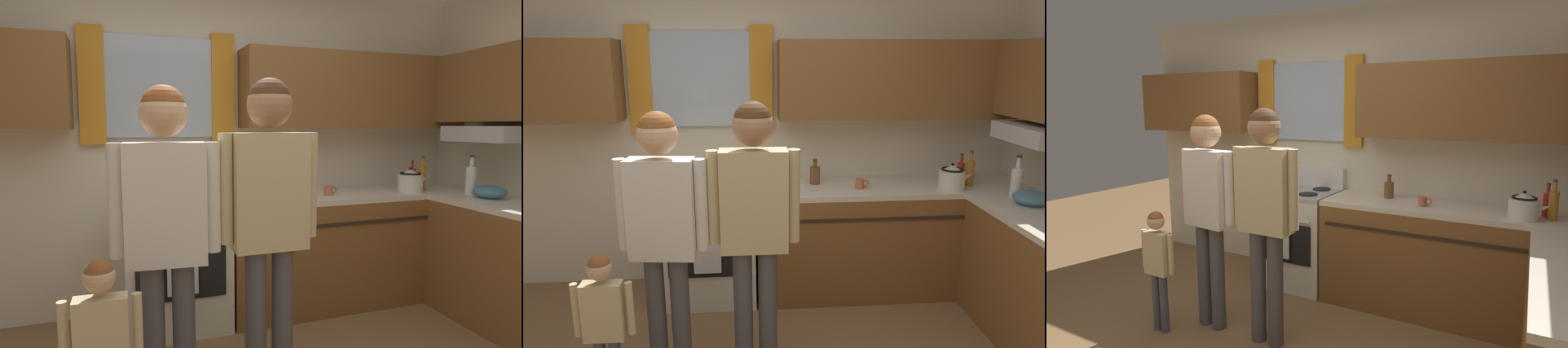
{
  "view_description": "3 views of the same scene",
  "coord_description": "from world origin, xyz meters",
  "views": [
    {
      "loc": [
        -0.65,
        -1.47,
        1.44
      ],
      "look_at": [
        0.18,
        0.94,
        1.15
      ],
      "focal_mm": 29.16,
      "sensor_mm": 36.0,
      "label": 1
    },
    {
      "loc": [
        0.02,
        -2.02,
        1.89
      ],
      "look_at": [
        0.27,
        0.95,
        1.15
      ],
      "focal_mm": 32.17,
      "sensor_mm": 36.0,
      "label": 2
    },
    {
      "loc": [
        1.65,
        -1.84,
        1.67
      ],
      "look_at": [
        0.21,
        0.82,
        1.19
      ],
      "focal_mm": 28.85,
      "sensor_mm": 36.0,
      "label": 3
    }
  ],
  "objects": [
    {
      "name": "small_child",
      "position": [
        -0.73,
        0.24,
        0.58
      ],
      "size": [
        0.32,
        0.12,
        0.93
      ],
      "color": "#4C4C56",
      "rests_on": "ground"
    },
    {
      "name": "back_wall_unit",
      "position": [
        0.04,
        1.83,
        1.46
      ],
      "size": [
        4.6,
        0.42,
        2.6
      ],
      "color": "beige",
      "rests_on": "ground"
    },
    {
      "name": "stove_oven",
      "position": [
        -0.27,
        1.54,
        0.47
      ],
      "size": [
        0.71,
        0.67,
        1.1
      ],
      "color": "silver",
      "rests_on": "ground"
    },
    {
      "name": "adult_in_plaid",
      "position": [
        0.07,
        0.49,
        1.05
      ],
      "size": [
        0.52,
        0.23,
        1.67
      ],
      "color": "#4C4C51",
      "rests_on": "ground"
    },
    {
      "name": "stovetop_kettle",
      "position": [
        1.63,
        1.38,
        1.0
      ],
      "size": [
        0.27,
        0.2,
        0.21
      ],
      "color": "silver",
      "rests_on": "kitchen_counter_run"
    },
    {
      "name": "bottle_squat_brown",
      "position": [
        0.58,
        1.62,
        0.98
      ],
      "size": [
        0.08,
        0.08,
        0.21
      ],
      "color": "brown",
      "rests_on": "kitchen_counter_run"
    },
    {
      "name": "bottle_sauce_red",
      "position": [
        1.77,
        1.55,
        0.99
      ],
      "size": [
        0.06,
        0.06,
        0.25
      ],
      "color": "red",
      "rests_on": "kitchen_counter_run"
    },
    {
      "name": "bottle_oil_amber",
      "position": [
        1.81,
        1.46,
        1.01
      ],
      "size": [
        0.06,
        0.06,
        0.29
      ],
      "color": "#B27223",
      "rests_on": "kitchen_counter_run"
    },
    {
      "name": "cup_terracotta",
      "position": [
        0.92,
        1.45,
        0.94
      ],
      "size": [
        0.11,
        0.07,
        0.08
      ],
      "color": "#B76642",
      "rests_on": "kitchen_counter_run"
    },
    {
      "name": "kitchen_counter_run",
      "position": [
        1.52,
        1.1,
        0.45
      ],
      "size": [
        2.2,
        2.14,
        0.9
      ],
      "color": "brown",
      "rests_on": "ground"
    },
    {
      "name": "adult_holding_child",
      "position": [
        -0.44,
        0.48,
        1.02
      ],
      "size": [
        0.5,
        0.22,
        1.63
      ],
      "color": "#4C4C51",
      "rests_on": "ground"
    }
  ]
}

